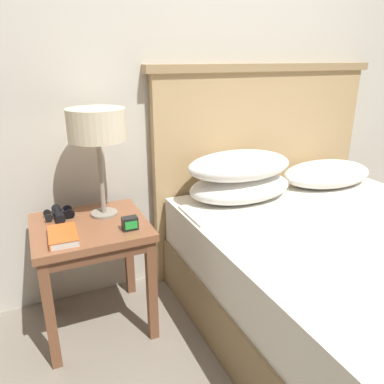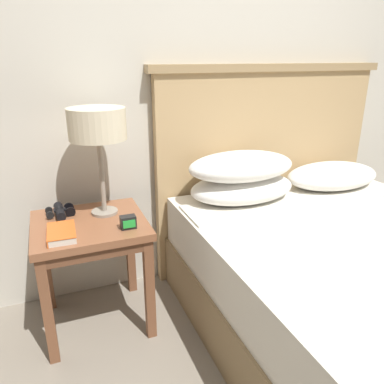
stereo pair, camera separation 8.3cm
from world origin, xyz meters
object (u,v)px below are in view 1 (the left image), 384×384
at_px(table_lamp, 97,128).
at_px(binoculars_pair, 59,214).
at_px(bed, 345,269).
at_px(alarm_clock, 130,223).
at_px(nightstand, 91,240).
at_px(book_on_nightstand, 62,236).

bearing_deg(table_lamp, binoculars_pair, 166.29).
bearing_deg(bed, binoculars_pair, 152.72).
height_order(table_lamp, binoculars_pair, table_lamp).
height_order(bed, alarm_clock, bed).
height_order(nightstand, alarm_clock, alarm_clock).
distance_m(nightstand, binoculars_pair, 0.21).
relative_size(binoculars_pair, alarm_clock, 2.30).
xyz_separation_m(bed, table_lamp, (-1.04, 0.59, 0.68)).
distance_m(binoculars_pair, alarm_clock, 0.39).
bearing_deg(nightstand, table_lamp, 41.85).
height_order(nightstand, bed, bed).
height_order(nightstand, binoculars_pair, binoculars_pair).
relative_size(nightstand, table_lamp, 1.09).
xyz_separation_m(nightstand, bed, (1.12, -0.51, -0.16)).
height_order(bed, book_on_nightstand, bed).
bearing_deg(nightstand, book_on_nightstand, -139.09).
relative_size(table_lamp, alarm_clock, 7.46).
xyz_separation_m(nightstand, book_on_nightstand, (-0.13, -0.11, 0.10)).
bearing_deg(nightstand, bed, -24.57).
relative_size(nightstand, book_on_nightstand, 2.82).
bearing_deg(table_lamp, alarm_clock, -71.37).
relative_size(nightstand, binoculars_pair, 3.54).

